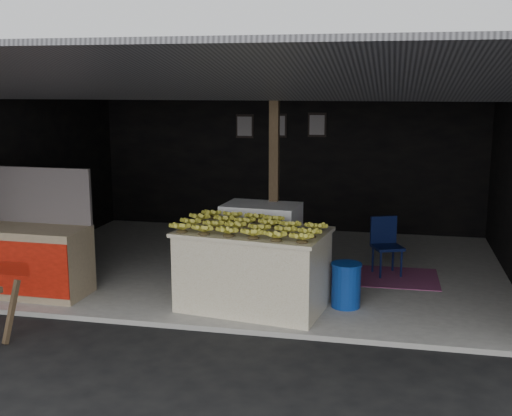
% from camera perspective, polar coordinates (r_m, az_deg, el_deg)
% --- Properties ---
extents(ground, '(80.00, 80.00, 0.00)m').
position_cam_1_polar(ground, '(7.12, -3.74, -10.97)').
color(ground, black).
rests_on(ground, ground).
extents(concrete_slab, '(7.00, 5.00, 0.06)m').
position_cam_1_polar(concrete_slab, '(9.41, 0.45, -5.24)').
color(concrete_slab, gray).
rests_on(concrete_slab, ground).
extents(shophouse, '(7.40, 7.29, 3.02)m').
position_cam_1_polar(shophouse, '(9.36, 0.87, 7.56)').
color(shophouse, black).
rests_on(shophouse, ground).
extents(banana_table, '(1.83, 1.28, 0.94)m').
position_cam_1_polar(banana_table, '(7.53, -0.24, -5.44)').
color(banana_table, white).
rests_on(banana_table, concrete_slab).
extents(banana_pile, '(1.69, 1.16, 0.19)m').
position_cam_1_polar(banana_pile, '(7.39, -0.25, -1.28)').
color(banana_pile, yellow).
rests_on(banana_pile, banana_table).
extents(white_crate, '(1.02, 0.73, 1.07)m').
position_cam_1_polar(white_crate, '(8.39, 0.47, -3.26)').
color(white_crate, white).
rests_on(white_crate, concrete_slab).
extents(neighbor_stall, '(1.53, 0.72, 1.57)m').
position_cam_1_polar(neighbor_stall, '(8.52, -19.66, -4.12)').
color(neighbor_stall, '#998466').
rests_on(neighbor_stall, concrete_slab).
extents(water_barrel, '(0.34, 0.34, 0.50)m').
position_cam_1_polar(water_barrel, '(7.69, 8.01, -6.91)').
color(water_barrel, navy).
rests_on(water_barrel, concrete_slab).
extents(plastic_chair, '(0.49, 0.49, 0.80)m').
position_cam_1_polar(plastic_chair, '(9.04, 11.44, -2.88)').
color(plastic_chair, '#0A1237').
rests_on(plastic_chair, concrete_slab).
extents(magenta_rug, '(1.52, 1.02, 0.01)m').
position_cam_1_polar(magenta_rug, '(8.99, 11.15, -6.00)').
color(magenta_rug, '#7E1C59').
rests_on(magenta_rug, concrete_slab).
extents(picture_frames, '(1.62, 0.04, 0.46)m').
position_cam_1_polar(picture_frames, '(11.44, 2.11, 7.34)').
color(picture_frames, black).
rests_on(picture_frames, shophouse).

